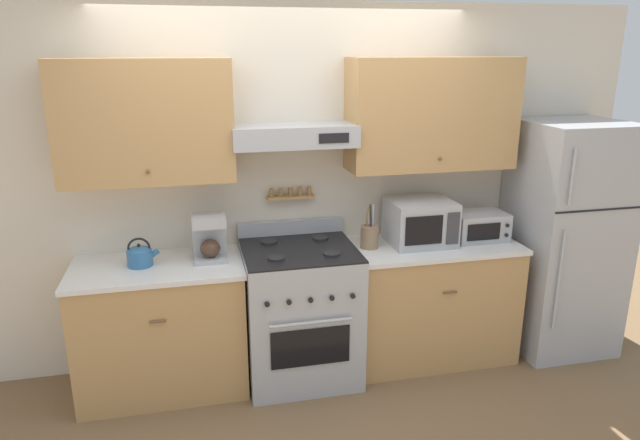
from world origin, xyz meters
TOP-DOWN VIEW (x-y plane):
  - ground_plane at (0.00, 0.00)m, footprint 16.00×16.00m
  - wall_back at (0.03, 0.60)m, footprint 5.20×0.46m
  - counter_left at (-0.94, 0.33)m, footprint 1.10×0.65m
  - counter_right at (0.99, 0.33)m, footprint 1.22×0.65m
  - stove_range at (-0.00, 0.28)m, footprint 0.76×0.73m
  - refrigerator at (2.03, 0.28)m, footprint 0.72×0.72m
  - tea_kettle at (-1.03, 0.34)m, footprint 0.21×0.16m
  - coffee_maker at (-0.59, 0.36)m, footprint 0.22×0.21m
  - microwave at (0.90, 0.36)m, footprint 0.45×0.40m
  - utensil_crock at (0.51, 0.34)m, footprint 0.13×0.13m
  - toaster_oven at (1.35, 0.34)m, footprint 0.39×0.29m

SIDE VIEW (x-z plane):
  - ground_plane at x=0.00m, z-range 0.00..0.00m
  - counter_right at x=0.99m, z-range 0.00..0.89m
  - counter_left at x=-0.94m, z-range 0.00..0.89m
  - stove_range at x=0.00m, z-range -0.05..1.00m
  - refrigerator at x=2.03m, z-range 0.00..1.74m
  - tea_kettle at x=-1.03m, z-range 0.87..1.06m
  - utensil_crock at x=0.51m, z-range 0.82..1.13m
  - toaster_oven at x=1.35m, z-range 0.89..1.09m
  - coffee_maker at x=-0.59m, z-range 0.89..1.20m
  - microwave at x=0.90m, z-range 0.89..1.21m
  - wall_back at x=0.03m, z-range 0.19..2.74m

